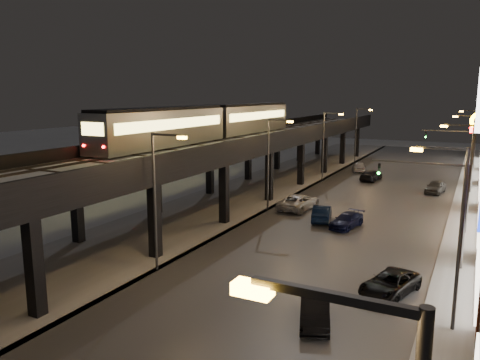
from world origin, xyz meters
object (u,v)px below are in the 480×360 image
at_px(subway_train, 213,122).
at_px(car_mid_dark, 371,176).
at_px(car_far_white, 359,167).
at_px(car_onc_dark, 390,285).
at_px(car_onc_silver, 315,311).
at_px(car_onc_red, 435,187).
at_px(car_near_white, 322,214).
at_px(car_onc_white, 347,221).
at_px(car_mid_silver, 299,202).

xyz_separation_m(subway_train, car_mid_dark, (13.62, 17.93, -7.68)).
xyz_separation_m(car_far_white, car_onc_dark, (11.47, -42.20, -0.11)).
bearing_deg(car_onc_silver, car_onc_red, 67.31).
relative_size(car_far_white, car_onc_dark, 0.95).
height_order(car_mid_dark, car_onc_silver, car_mid_dark).
relative_size(subway_train, car_near_white, 8.18).
bearing_deg(car_near_white, car_mid_dark, -102.16).
relative_size(subway_train, car_onc_white, 8.50).
bearing_deg(subway_train, car_mid_silver, -6.92).
bearing_deg(car_near_white, car_mid_silver, -55.70).
height_order(car_far_white, car_onc_red, car_far_white).
height_order(car_onc_white, car_onc_red, car_onc_red).
distance_m(car_near_white, car_mid_silver, 4.54).
relative_size(car_mid_silver, car_onc_silver, 1.35).
height_order(subway_train, car_mid_dark, subway_train).
height_order(car_mid_silver, car_onc_white, car_mid_silver).
bearing_deg(car_onc_white, car_mid_dark, 107.57).
distance_m(car_mid_dark, car_onc_dark, 36.71).
xyz_separation_m(car_mid_dark, car_onc_red, (8.29, -4.66, 0.02)).
distance_m(car_onc_silver, car_onc_red, 36.37).
relative_size(car_far_white, car_onc_white, 1.03).
xyz_separation_m(car_near_white, car_onc_white, (2.53, -1.06, -0.11)).
distance_m(car_near_white, car_onc_dark, 15.73).
distance_m(subway_train, car_onc_silver, 31.00).
xyz_separation_m(car_mid_silver, car_mid_dark, (3.09, 19.20, -0.07)).
distance_m(car_mid_dark, car_onc_white, 23.52).
bearing_deg(car_onc_white, car_mid_silver, 155.48).
bearing_deg(car_onc_silver, car_near_white, 87.68).
bearing_deg(car_mid_dark, car_far_white, -58.95).
bearing_deg(car_far_white, car_near_white, 81.63).
bearing_deg(car_onc_red, car_mid_silver, -118.99).
distance_m(car_onc_silver, car_onc_dark, 5.90).
height_order(car_mid_dark, car_onc_white, car_mid_dark).
height_order(car_near_white, car_onc_dark, car_near_white).
xyz_separation_m(subway_train, car_onc_silver, (19.28, -23.02, -7.71)).
xyz_separation_m(subway_train, car_onc_white, (16.38, -5.43, -7.77)).
relative_size(subway_train, car_mid_dark, 7.47).
bearing_deg(car_mid_dark, car_mid_silver, 86.69).
bearing_deg(car_mid_dark, car_near_white, 96.44).
relative_size(car_onc_silver, car_onc_white, 0.96).
xyz_separation_m(car_far_white, car_onc_silver, (8.71, -47.41, -0.07)).
relative_size(car_mid_dark, car_onc_dark, 1.05).
xyz_separation_m(car_mid_silver, car_onc_dark, (11.51, -16.53, -0.13)).
bearing_deg(car_near_white, car_onc_red, -127.32).
distance_m(subway_train, car_far_white, 27.66).
bearing_deg(subway_train, car_onc_dark, -38.93).
relative_size(car_onc_dark, car_onc_white, 1.08).
bearing_deg(car_onc_red, car_far_white, 144.59).
bearing_deg(subway_train, car_near_white, -17.52).
height_order(car_mid_dark, car_onc_dark, car_mid_dark).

